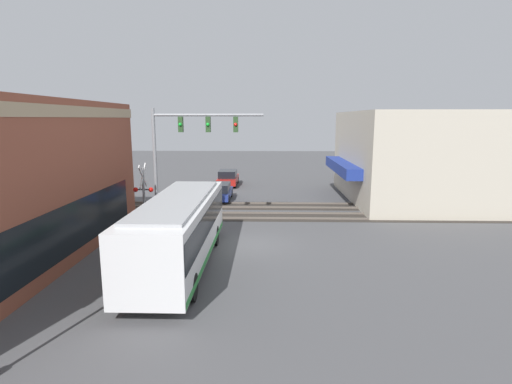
% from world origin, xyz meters
% --- Properties ---
extents(ground_plane, '(120.00, 120.00, 0.00)m').
position_xyz_m(ground_plane, '(0.00, 0.00, 0.00)').
color(ground_plane, '#4C4C4F').
extents(shop_building, '(13.87, 10.59, 6.93)m').
position_xyz_m(shop_building, '(12.11, -12.17, 3.45)').
color(shop_building, beige).
rests_on(shop_building, ground).
extents(city_bus, '(10.33, 2.59, 3.07)m').
position_xyz_m(city_bus, '(-3.05, 2.80, 1.69)').
color(city_bus, white).
rests_on(city_bus, ground).
extents(traffic_signal_gantry, '(0.42, 6.58, 6.99)m').
position_xyz_m(traffic_signal_gantry, '(4.02, 3.81, 5.14)').
color(traffic_signal_gantry, gray).
rests_on(traffic_signal_gantry, ground).
extents(crossing_signal, '(1.41, 1.18, 3.81)m').
position_xyz_m(crossing_signal, '(3.09, 6.22, 2.30)').
color(crossing_signal, gray).
rests_on(crossing_signal, ground).
extents(rail_track_near, '(2.60, 60.00, 0.15)m').
position_xyz_m(rail_track_near, '(6.00, 0.00, 0.03)').
color(rail_track_near, '#332D28').
rests_on(rail_track_near, ground).
extents(rail_track_far, '(2.60, 60.00, 0.15)m').
position_xyz_m(rail_track_far, '(9.20, 0.00, 0.03)').
color(rail_track_far, '#332D28').
rests_on(rail_track_far, ground).
extents(parked_car_blue, '(4.29, 1.82, 1.36)m').
position_xyz_m(parked_car_blue, '(11.35, 2.80, 0.64)').
color(parked_car_blue, navy).
rests_on(parked_car_blue, ground).
extents(parked_car_red, '(4.51, 1.82, 1.49)m').
position_xyz_m(parked_car_red, '(18.45, 2.80, 0.69)').
color(parked_car_red, '#B21E19').
rests_on(parked_car_red, ground).
extents(pedestrian_at_crossing, '(0.34, 0.34, 1.68)m').
position_xyz_m(pedestrian_at_crossing, '(3.55, 4.13, 0.85)').
color(pedestrian_at_crossing, '#2D3351').
rests_on(pedestrian_at_crossing, ground).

